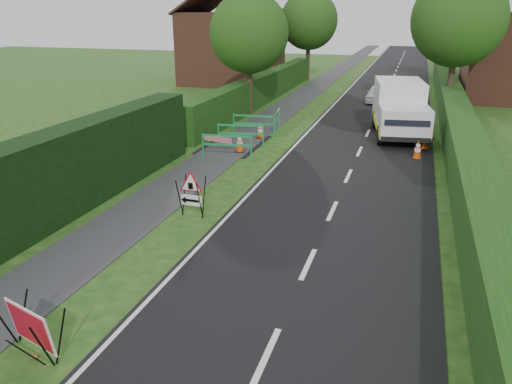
# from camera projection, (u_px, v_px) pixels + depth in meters

# --- Properties ---
(ground) EXTENTS (120.00, 120.00, 0.00)m
(ground) POSITION_uv_depth(u_px,v_px,m) (194.00, 269.00, 11.67)
(ground) COLOR #194012
(ground) RESTS_ON ground
(road_surface) EXTENTS (6.00, 90.00, 0.02)m
(road_surface) POSITION_uv_depth(u_px,v_px,m) (392.00, 81.00, 42.28)
(road_surface) COLOR black
(road_surface) RESTS_ON ground
(footpath) EXTENTS (2.00, 90.00, 0.02)m
(footpath) POSITION_uv_depth(u_px,v_px,m) (327.00, 78.00, 43.84)
(footpath) COLOR #2D2D30
(footpath) RESTS_ON ground
(hedge_west_near) EXTENTS (1.10, 18.00, 2.50)m
(hedge_west_near) POSITION_uv_depth(u_px,v_px,m) (20.00, 241.00, 13.09)
(hedge_west_near) COLOR black
(hedge_west_near) RESTS_ON ground
(hedge_west_far) EXTENTS (1.00, 24.00, 1.80)m
(hedge_west_far) POSITION_uv_depth(u_px,v_px,m) (263.00, 102.00, 32.78)
(hedge_west_far) COLOR #14380F
(hedge_west_far) RESTS_ON ground
(hedge_east) EXTENTS (1.20, 50.00, 1.50)m
(hedge_east) POSITION_uv_depth(u_px,v_px,m) (454.00, 135.00, 24.14)
(hedge_east) COLOR #14380F
(hedge_east) RESTS_ON ground
(house_west) EXTENTS (7.50, 7.40, 7.88)m
(house_west) POSITION_uv_depth(u_px,v_px,m) (232.00, 46.00, 40.36)
(house_west) COLOR brown
(house_west) RESTS_ON ground
(house_east_b) EXTENTS (7.50, 7.40, 7.88)m
(house_east_b) POSITION_uv_depth(u_px,v_px,m) (508.00, 43.00, 44.86)
(house_east_b) COLOR brown
(house_east_b) RESTS_ON ground
(tree_nw) EXTENTS (4.40, 4.40, 6.70)m
(tree_nw) POSITION_uv_depth(u_px,v_px,m) (249.00, 33.00, 27.54)
(tree_nw) COLOR #2D2116
(tree_nw) RESTS_ON ground
(tree_ne) EXTENTS (5.20, 5.20, 7.79)m
(tree_ne) POSITION_uv_depth(u_px,v_px,m) (459.00, 20.00, 27.76)
(tree_ne) COLOR #2D2116
(tree_ne) RESTS_ON ground
(tree_fw) EXTENTS (4.80, 4.80, 7.24)m
(tree_fw) POSITION_uv_depth(u_px,v_px,m) (309.00, 21.00, 41.74)
(tree_fw) COLOR #2D2116
(tree_fw) RESTS_ON ground
(tree_fe) EXTENTS (4.20, 4.20, 6.33)m
(tree_fe) POSITION_uv_depth(u_px,v_px,m) (445.00, 28.00, 42.41)
(tree_fe) COLOR #2D2116
(tree_fe) RESTS_ON ground
(red_rect_sign) EXTENTS (1.28, 0.98, 0.97)m
(red_rect_sign) POSITION_uv_depth(u_px,v_px,m) (30.00, 328.00, 8.57)
(red_rect_sign) COLOR black
(red_rect_sign) RESTS_ON ground
(triangle_sign) EXTENTS (0.83, 0.83, 1.18)m
(triangle_sign) POSITION_uv_depth(u_px,v_px,m) (190.00, 191.00, 14.28)
(triangle_sign) COLOR black
(triangle_sign) RESTS_ON ground
(works_van) EXTENTS (2.95, 5.76, 2.51)m
(works_van) POSITION_uv_depth(u_px,v_px,m) (400.00, 108.00, 23.59)
(works_van) COLOR silver
(works_van) RESTS_ON ground
(traffic_cone_0) EXTENTS (0.38, 0.38, 0.79)m
(traffic_cone_0) POSITION_uv_depth(u_px,v_px,m) (418.00, 150.00, 20.10)
(traffic_cone_0) COLOR black
(traffic_cone_0) RESTS_ON ground
(traffic_cone_1) EXTENTS (0.38, 0.38, 0.79)m
(traffic_cone_1) POSITION_uv_depth(u_px,v_px,m) (425.00, 140.00, 21.51)
(traffic_cone_1) COLOR black
(traffic_cone_1) RESTS_ON ground
(traffic_cone_2) EXTENTS (0.38, 0.38, 0.79)m
(traffic_cone_2) POSITION_uv_depth(u_px,v_px,m) (431.00, 130.00, 23.45)
(traffic_cone_2) COLOR black
(traffic_cone_2) RESTS_ON ground
(traffic_cone_3) EXTENTS (0.38, 0.38, 0.79)m
(traffic_cone_3) POSITION_uv_depth(u_px,v_px,m) (240.00, 143.00, 21.11)
(traffic_cone_3) COLOR black
(traffic_cone_3) RESTS_ON ground
(traffic_cone_4) EXTENTS (0.38, 0.38, 0.79)m
(traffic_cone_4) POSITION_uv_depth(u_px,v_px,m) (260.00, 130.00, 23.35)
(traffic_cone_4) COLOR black
(traffic_cone_4) RESTS_ON ground
(ped_barrier_0) EXTENTS (2.09, 0.65, 1.00)m
(ped_barrier_0) POSITION_uv_depth(u_px,v_px,m) (227.00, 143.00, 20.15)
(ped_barrier_0) COLOR #188842
(ped_barrier_0) RESTS_ON ground
(ped_barrier_1) EXTENTS (2.09, 0.76, 1.00)m
(ped_barrier_1) POSITION_uv_depth(u_px,v_px,m) (241.00, 132.00, 21.99)
(ped_barrier_1) COLOR #188842
(ped_barrier_1) RESTS_ON ground
(ped_barrier_2) EXTENTS (2.08, 0.55, 1.00)m
(ped_barrier_2) POSITION_uv_depth(u_px,v_px,m) (254.00, 122.00, 23.93)
(ped_barrier_2) COLOR #188842
(ped_barrier_2) RESTS_ON ground
(ped_barrier_3) EXTENTS (0.64, 2.09, 1.00)m
(ped_barrier_3) POSITION_uv_depth(u_px,v_px,m) (277.00, 119.00, 24.68)
(ped_barrier_3) COLOR #188842
(ped_barrier_3) RESTS_ON ground
(redwhite_plank) EXTENTS (1.45, 0.46, 0.25)m
(redwhite_plank) POSITION_uv_depth(u_px,v_px,m) (218.00, 149.00, 21.66)
(redwhite_plank) COLOR red
(redwhite_plank) RESTS_ON ground
(litter_can) EXTENTS (0.12, 0.07, 0.07)m
(litter_can) POSITION_uv_depth(u_px,v_px,m) (35.00, 358.00, 8.68)
(litter_can) COLOR #BF7F4C
(litter_can) RESTS_ON ground
(hatchback_car) EXTENTS (1.42, 3.27, 1.10)m
(hatchback_car) POSITION_uv_depth(u_px,v_px,m) (378.00, 94.00, 32.53)
(hatchback_car) COLOR silver
(hatchback_car) RESTS_ON ground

